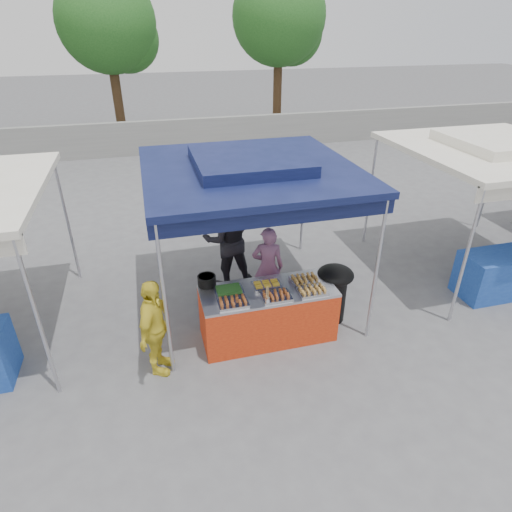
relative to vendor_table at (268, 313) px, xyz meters
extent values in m
plane|color=#58585B|center=(0.00, 0.10, -0.43)|extent=(80.00, 80.00, 0.00)
cube|color=gray|center=(0.00, 11.10, 0.17)|extent=(40.00, 0.25, 1.20)
cylinder|color=#B8B8C0|center=(-1.50, -0.40, 0.72)|extent=(0.05, 0.05, 2.30)
cylinder|color=#B8B8C0|center=(1.50, -0.40, 0.72)|extent=(0.05, 0.05, 2.30)
cylinder|color=#B8B8C0|center=(-1.50, 2.60, 0.72)|extent=(0.05, 0.05, 2.30)
cylinder|color=#B8B8C0|center=(1.50, 2.60, 0.72)|extent=(0.05, 0.05, 2.30)
cube|color=#101640|center=(0.00, 1.10, 1.92)|extent=(3.20, 3.20, 0.10)
cube|color=#101640|center=(0.00, 1.10, 2.05)|extent=(1.65, 1.65, 0.18)
cube|color=#101640|center=(0.00, -0.40, 1.77)|extent=(3.20, 0.04, 0.25)
cylinder|color=#B8B8C0|center=(-3.00, -0.40, 0.72)|extent=(0.05, 0.05, 2.30)
cylinder|color=#B8B8C0|center=(-3.00, 2.60, 0.72)|extent=(0.05, 0.05, 2.30)
cylinder|color=#B8B8C0|center=(3.00, -0.40, 0.72)|extent=(0.05, 0.05, 2.30)
cylinder|color=#B8B8C0|center=(3.00, 2.60, 0.72)|extent=(0.05, 0.05, 2.30)
cylinder|color=#B8B8C0|center=(6.00, 2.60, 0.72)|extent=(0.05, 0.05, 2.30)
cube|color=beige|center=(4.50, 1.10, 1.92)|extent=(3.20, 3.20, 0.10)
cube|color=beige|center=(4.50, 1.10, 2.05)|extent=(1.65, 1.65, 0.18)
cube|color=#1E45A0|center=(4.50, 0.10, -0.03)|extent=(1.80, 0.70, 0.80)
cylinder|color=#402B18|center=(-2.24, 13.23, 1.50)|extent=(0.36, 0.36, 3.86)
sphere|color=#255C1E|center=(-2.24, 13.23, 3.87)|extent=(3.53, 3.53, 3.53)
sphere|color=#255C1E|center=(-1.64, 13.43, 3.32)|extent=(2.42, 2.42, 2.42)
cylinder|color=#402B18|center=(4.26, 13.21, 1.59)|extent=(0.36, 0.36, 4.02)
sphere|color=#255C1E|center=(4.26, 13.21, 4.06)|extent=(3.68, 3.68, 3.68)
sphere|color=#255C1E|center=(4.86, 13.41, 3.48)|extent=(2.53, 2.53, 2.53)
cube|color=red|center=(0.00, 0.00, -0.02)|extent=(2.00, 0.80, 0.81)
cube|color=#B8B8C0|center=(0.00, 0.00, 0.40)|extent=(2.00, 0.80, 0.04)
cube|color=silver|center=(-0.58, -0.23, 0.45)|extent=(0.42, 0.30, 0.05)
cube|color=brown|center=(-0.58, -0.23, 0.49)|extent=(0.35, 0.25, 0.02)
cube|color=silver|center=(0.05, -0.24, 0.45)|extent=(0.42, 0.30, 0.05)
cube|color=brown|center=(0.05, -0.24, 0.49)|extent=(0.35, 0.25, 0.02)
cube|color=silver|center=(0.60, -0.24, 0.45)|extent=(0.42, 0.30, 0.05)
cube|color=#AC7F3B|center=(0.60, -0.24, 0.49)|extent=(0.35, 0.25, 0.02)
cube|color=silver|center=(-0.57, 0.08, 0.45)|extent=(0.42, 0.30, 0.05)
cube|color=#23561D|center=(-0.57, 0.08, 0.49)|extent=(0.35, 0.25, 0.02)
cube|color=silver|center=(0.00, 0.09, 0.45)|extent=(0.42, 0.30, 0.05)
cube|color=gold|center=(0.00, 0.09, 0.49)|extent=(0.35, 0.25, 0.02)
cube|color=silver|center=(0.60, 0.08, 0.45)|extent=(0.42, 0.30, 0.05)
cube|color=#AC7F3B|center=(0.60, 0.08, 0.49)|extent=(0.35, 0.25, 0.02)
cylinder|color=black|center=(-0.85, 0.37, 0.50)|extent=(0.27, 0.27, 0.16)
cylinder|color=#B8B8C0|center=(-0.11, -0.32, 0.47)|extent=(0.07, 0.07, 0.09)
cylinder|color=black|center=(1.15, 0.16, -0.03)|extent=(0.40, 0.40, 0.78)
ellipsoid|color=black|center=(1.15, 0.16, 0.42)|extent=(0.58, 0.58, 0.26)
cube|color=#132EA0|center=(-0.53, 0.68, -0.28)|extent=(0.47, 0.33, 0.28)
cube|color=#132EA0|center=(0.27, 0.58, -0.27)|extent=(0.51, 0.35, 0.30)
cube|color=#132EA0|center=(0.27, 0.58, 0.02)|extent=(0.47, 0.33, 0.28)
imported|color=#87567A|center=(0.24, 0.84, 0.30)|extent=(0.60, 0.46, 1.45)
imported|color=black|center=(-0.27, 1.67, 0.50)|extent=(0.90, 0.70, 1.84)
imported|color=yellow|center=(-1.67, -0.33, 0.30)|extent=(0.65, 0.92, 1.46)
camera|label=1|loc=(-1.53, -5.05, 3.91)|focal=30.00mm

